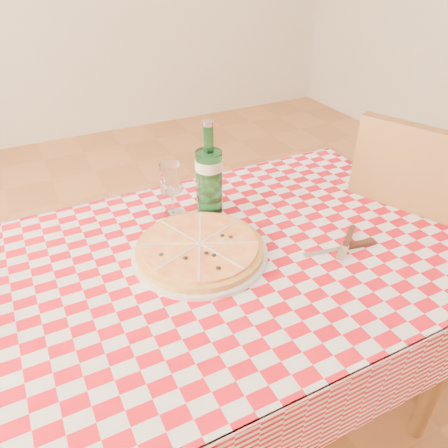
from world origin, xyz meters
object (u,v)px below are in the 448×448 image
(dining_table, at_px, (240,279))
(water_bottle, at_px, (209,169))
(pizza_plate, at_px, (200,248))
(wine_glass, at_px, (172,190))
(chair_near, at_px, (418,241))

(dining_table, height_order, water_bottle, water_bottle)
(pizza_plate, xyz_separation_m, wine_glass, (0.01, 0.23, 0.06))
(dining_table, bearing_deg, chair_near, -2.51)
(pizza_plate, distance_m, water_bottle, 0.25)
(water_bottle, bearing_deg, wine_glass, 158.74)
(chair_near, relative_size, water_bottle, 3.48)
(pizza_plate, bearing_deg, water_bottle, 57.72)
(water_bottle, distance_m, wine_glass, 0.13)
(pizza_plate, height_order, wine_glass, wine_glass)
(dining_table, height_order, pizza_plate, pizza_plate)
(chair_near, bearing_deg, wine_glass, 137.13)
(chair_near, xyz_separation_m, pizza_plate, (-0.80, 0.07, 0.20))
(dining_table, bearing_deg, pizza_plate, 160.95)
(wine_glass, bearing_deg, chair_near, -20.45)
(water_bottle, bearing_deg, chair_near, -20.32)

